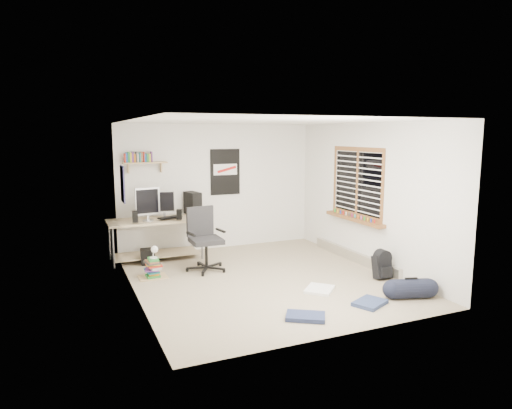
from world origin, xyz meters
name	(u,v)px	position (x,y,z in m)	size (l,w,h in m)	color
floor	(264,279)	(0.00, 0.00, -0.01)	(4.00, 4.50, 0.01)	gray
ceiling	(264,121)	(0.00, 0.00, 2.50)	(4.00, 4.50, 0.01)	white
back_wall	(218,187)	(0.00, 2.25, 1.25)	(4.00, 0.01, 2.50)	silver
left_wall	(133,211)	(-2.00, 0.00, 1.25)	(0.01, 4.50, 2.50)	silver
right_wall	(369,195)	(2.00, 0.00, 1.25)	(0.01, 4.50, 2.50)	silver
desk	(156,240)	(-1.35, 1.86, 0.36)	(1.71, 0.75, 0.78)	tan
monitor_left	(148,206)	(-1.51, 1.73, 1.02)	(0.45, 0.11, 0.49)	#A2A2A7
monitor_right	(164,207)	(-1.17, 1.88, 0.98)	(0.37, 0.09, 0.40)	#A9A9AE
pc_tower	(193,203)	(-0.60, 2.00, 0.99)	(0.19, 0.41, 0.43)	black
keyboard	(170,217)	(-1.10, 1.77, 0.79)	(0.45, 0.16, 0.02)	black
speaker_left	(135,217)	(-1.75, 1.59, 0.88)	(0.10, 0.10, 0.20)	black
speaker_right	(179,214)	(-0.98, 1.55, 0.87)	(0.09, 0.09, 0.18)	black
office_chair	(206,242)	(-0.70, 0.82, 0.49)	(0.71, 0.71, 1.09)	black
wall_shelf	(145,163)	(-1.45, 2.14, 1.78)	(0.80, 0.22, 0.24)	tan
poster_back_wall	(225,172)	(0.15, 2.23, 1.55)	(0.62, 0.03, 0.92)	black
poster_left_wall	(123,184)	(-1.99, 1.20, 1.50)	(0.02, 0.42, 0.60)	navy
window	(356,182)	(1.95, 0.30, 1.45)	(0.10, 1.50, 1.26)	brown
baseboard_heater	(354,256)	(1.96, 0.30, 0.09)	(0.08, 2.50, 0.18)	#B7B2A8
backpack	(382,267)	(1.75, -0.74, 0.20)	(0.27, 0.22, 0.36)	black
duffel_bag	(411,289)	(1.56, -1.61, 0.14)	(0.28, 0.28, 0.55)	black
tshirt	(319,289)	(0.54, -0.83, 0.02)	(0.45, 0.38, 0.04)	silver
jeans_a	(306,316)	(-0.17, -1.66, 0.03)	(0.49, 0.31, 0.05)	#232C4F
jeans_b	(370,303)	(0.87, -1.59, 0.03)	(0.45, 0.34, 0.06)	navy
book_stack	(153,268)	(-1.62, 0.79, 0.15)	(0.49, 0.40, 0.33)	brown
desk_lamp	(154,255)	(-1.60, 0.77, 0.38)	(0.13, 0.21, 0.21)	white
subwoofer	(148,256)	(-1.56, 1.60, 0.14)	(0.24, 0.24, 0.27)	black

